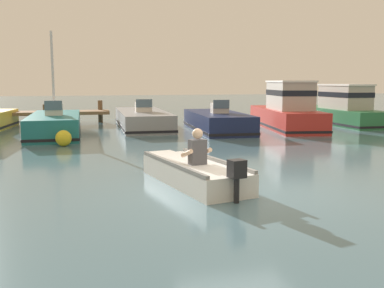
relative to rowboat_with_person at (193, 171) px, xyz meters
name	(u,v)px	position (x,y,z in m)	size (l,w,h in m)	color
ground_plane	(244,188)	(0.91, -0.68, -0.25)	(120.00, 120.00, 0.00)	slate
rowboat_with_person	(193,171)	(0.00, 0.00, 0.00)	(1.76, 3.71, 1.19)	white
moored_boat_teal	(55,125)	(-3.35, 9.50, 0.15)	(1.94, 5.79, 4.09)	#1E727A
moored_boat_grey	(142,120)	(0.45, 11.53, 0.11)	(2.22, 6.48, 1.34)	gray
moored_boat_navy	(217,122)	(3.45, 9.36, 0.13)	(2.29, 5.48, 1.37)	#19234C
moored_boat_red	(287,111)	(6.80, 9.45, 0.55)	(2.84, 6.46, 2.18)	#B72D28
moored_boat_green	(340,110)	(10.33, 10.69, 0.49)	(1.83, 6.36, 2.01)	#287042
mooring_buoy	(64,138)	(-2.89, 6.19, 0.02)	(0.53, 0.53, 0.53)	yellow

